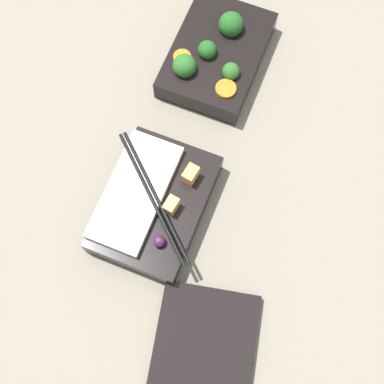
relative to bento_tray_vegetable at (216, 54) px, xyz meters
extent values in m
plane|color=gray|center=(0.14, -0.01, -0.02)|extent=(3.00, 3.00, 0.00)
cube|color=black|center=(0.00, 0.00, 0.00)|extent=(0.20, 0.14, 0.04)
sphere|color=#236023|center=(0.01, -0.01, 0.02)|extent=(0.03, 0.03, 0.03)
sphere|color=#2D7028|center=(0.05, -0.03, 0.03)|extent=(0.04, 0.04, 0.04)
sphere|color=#2D7028|center=(0.04, 0.04, 0.02)|extent=(0.03, 0.03, 0.03)
sphere|color=#236023|center=(-0.04, 0.01, 0.03)|extent=(0.04, 0.04, 0.04)
cylinder|color=orange|center=(0.06, 0.04, 0.02)|extent=(0.04, 0.04, 0.01)
cylinder|color=orange|center=(0.04, -0.04, 0.02)|extent=(0.03, 0.03, 0.01)
cube|color=black|center=(0.27, 0.01, 0.00)|extent=(0.20, 0.14, 0.04)
cube|color=white|center=(0.27, -0.02, 0.02)|extent=(0.18, 0.08, 0.01)
cube|color=#F4A356|center=(0.22, 0.04, 0.03)|extent=(0.03, 0.02, 0.02)
cube|color=#EAB266|center=(0.27, 0.03, 0.03)|extent=(0.03, 0.02, 0.02)
sphere|color=#4C1E4C|center=(0.33, 0.04, 0.02)|extent=(0.02, 0.02, 0.02)
cylinder|color=black|center=(0.27, 0.00, 0.03)|extent=(0.15, 0.17, 0.01)
cylinder|color=black|center=(0.27, 0.01, 0.03)|extent=(0.15, 0.17, 0.01)
cube|color=black|center=(0.45, 0.15, -0.02)|extent=(0.22, 0.17, 0.02)
camera|label=1|loc=(0.48, 0.15, 0.75)|focal=50.00mm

